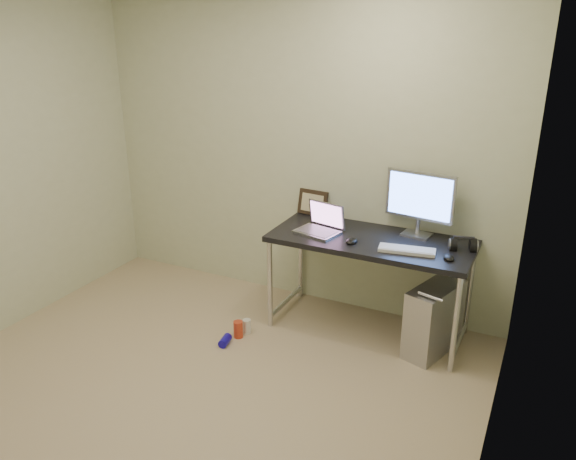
{
  "coord_description": "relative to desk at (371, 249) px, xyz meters",
  "views": [
    {
      "loc": [
        1.87,
        -2.22,
        2.24
      ],
      "look_at": [
        0.26,
        1.08,
        0.85
      ],
      "focal_mm": 35.0,
      "sensor_mm": 36.0,
      "label": 1
    }
  ],
  "objects": [
    {
      "name": "mouse_right",
      "position": [
        0.58,
        -0.13,
        0.1
      ],
      "size": [
        0.1,
        0.13,
        0.04
      ],
      "primitive_type": "ellipsoid",
      "rotation": [
        0.0,
        0.0,
        0.33
      ],
      "color": "black",
      "rests_on": "desk"
    },
    {
      "name": "laptop",
      "position": [
        -0.38,
        -0.03,
        0.14
      ],
      "size": [
        0.35,
        0.31,
        0.21
      ],
      "rotation": [
        0.0,
        0.0,
        -0.22
      ],
      "color": "#A8A9AF",
      "rests_on": "desk"
    },
    {
      "name": "wall_back",
      "position": [
        -0.76,
        0.32,
        0.59
      ],
      "size": [
        3.5,
        0.02,
        2.5
      ],
      "primitive_type": "cube",
      "color": "beige",
      "rests_on": "ground"
    },
    {
      "name": "cable_a",
      "position": [
        0.46,
        0.27,
        -0.26
      ],
      "size": [
        0.01,
        0.16,
        0.69
      ],
      "primitive_type": "cylinder",
      "rotation": [
        0.21,
        0.0,
        0.0
      ],
      "color": "black",
      "rests_on": "ground"
    },
    {
      "name": "can_blue",
      "position": [
        -0.86,
        -0.67,
        -0.63
      ],
      "size": [
        0.08,
        0.13,
        0.06
      ],
      "primitive_type": "cylinder",
      "rotation": [
        1.57,
        0.0,
        0.17
      ],
      "color": "#180DB4",
      "rests_on": "ground"
    },
    {
      "name": "floor",
      "position": [
        -0.76,
        -1.43,
        -0.66
      ],
      "size": [
        3.5,
        3.5,
        0.0
      ],
      "primitive_type": "plane",
      "color": "tan",
      "rests_on": "ground"
    },
    {
      "name": "headphones",
      "position": [
        0.63,
        0.08,
        0.12
      ],
      "size": [
        0.2,
        0.12,
        0.12
      ],
      "rotation": [
        0.0,
        0.0,
        0.29
      ],
      "color": "black",
      "rests_on": "desk"
    },
    {
      "name": "wall_right",
      "position": [
        0.99,
        -1.43,
        0.59
      ],
      "size": [
        0.02,
        3.5,
        2.5
      ],
      "primitive_type": "cube",
      "color": "beige",
      "rests_on": "ground"
    },
    {
      "name": "keyboard",
      "position": [
        0.3,
        -0.13,
        0.1
      ],
      "size": [
        0.4,
        0.18,
        0.02
      ],
      "primitive_type": "cube",
      "rotation": [
        0.0,
        0.0,
        0.16
      ],
      "color": "silver",
      "rests_on": "desk"
    },
    {
      "name": "mouse_left",
      "position": [
        -0.1,
        -0.14,
        0.11
      ],
      "size": [
        0.08,
        0.13,
        0.04
      ],
      "primitive_type": "ellipsoid",
      "rotation": [
        0.0,
        0.0,
        -0.06
      ],
      "color": "black",
      "rests_on": "desk"
    },
    {
      "name": "tower_computer",
      "position": [
        0.51,
        -0.08,
        -0.41
      ],
      "size": [
        0.35,
        0.53,
        0.54
      ],
      "rotation": [
        0.0,
        0.0,
        -0.31
      ],
      "color": "#B4B5B9",
      "rests_on": "ground"
    },
    {
      "name": "can_red",
      "position": [
        -0.82,
        -0.53,
        -0.6
      ],
      "size": [
        0.09,
        0.09,
        0.13
      ],
      "primitive_type": "cylinder",
      "rotation": [
        0.0,
        0.0,
        -0.3
      ],
      "color": "red",
      "rests_on": "ground"
    },
    {
      "name": "can_white",
      "position": [
        -0.8,
        -0.46,
        -0.61
      ],
      "size": [
        0.06,
        0.06,
        0.11
      ],
      "primitive_type": "cylinder",
      "rotation": [
        0.0,
        0.0,
        -0.01
      ],
      "color": "silver",
      "rests_on": "ground"
    },
    {
      "name": "webcam",
      "position": [
        -0.39,
        0.26,
        0.18
      ],
      "size": [
        0.05,
        0.04,
        0.12
      ],
      "rotation": [
        0.0,
        0.0,
        0.13
      ],
      "color": "silver",
      "rests_on": "desk"
    },
    {
      "name": "cable_b",
      "position": [
        0.55,
        0.25,
        -0.28
      ],
      "size": [
        0.02,
        0.11,
        0.71
      ],
      "primitive_type": "cylinder",
      "rotation": [
        0.14,
        0.0,
        0.09
      ],
      "color": "black",
      "rests_on": "ground"
    },
    {
      "name": "picture_frame",
      "position": [
        -0.59,
        0.29,
        0.19
      ],
      "size": [
        0.26,
        0.1,
        0.21
      ],
      "primitive_type": "cube",
      "rotation": [
        -0.21,
        0.0,
        -0.11
      ],
      "color": "black",
      "rests_on": "desk"
    },
    {
      "name": "desk",
      "position": [
        0.0,
        0.0,
        0.0
      ],
      "size": [
        1.46,
        0.64,
        0.75
      ],
      "color": "black",
      "rests_on": "ground"
    },
    {
      "name": "monitor",
      "position": [
        0.28,
        0.21,
        0.36
      ],
      "size": [
        0.51,
        0.17,
        0.48
      ],
      "rotation": [
        0.0,
        0.0,
        -0.14
      ],
      "color": "#A8A9AF",
      "rests_on": "desk"
    }
  ]
}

